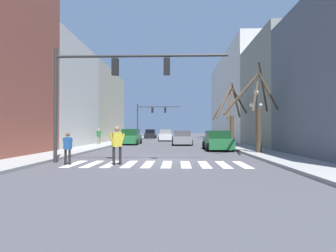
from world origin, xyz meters
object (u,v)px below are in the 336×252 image
pedestrian_crossing_street (117,142)px  pedestrian_on_right_sidewalk (99,135)px  car_parked_right_near (150,134)px  car_parked_left_far (217,141)px  street_lamp_right_corner (256,108)px  car_parked_right_far (182,138)px  street_tree_left_far (258,115)px  traffic_signal_near (109,78)px  traffic_signal_far (150,114)px  car_parked_left_near (131,137)px  street_tree_right_near (232,116)px  car_parked_left_mid (166,136)px  pedestrian_on_left_sidewalk (68,146)px

pedestrian_crossing_street → pedestrian_on_right_sidewalk: (-5.39, 15.00, 0.05)m
car_parked_right_near → car_parked_left_far: size_ratio=0.93×
street_lamp_right_corner → car_parked_right_far: size_ratio=0.88×
pedestrian_on_right_sidewalk → street_tree_left_far: bearing=-93.3°
pedestrian_on_right_sidewalk → traffic_signal_near: bearing=-129.5°
traffic_signal_far → street_lamp_right_corner: (9.62, -22.72, -0.97)m
car_parked_left_near → traffic_signal_near: bearing=-173.7°
street_lamp_right_corner → car_parked_left_near: (-10.71, 11.58, -2.36)m
pedestrian_on_right_sidewalk → street_tree_right_near: (13.54, -1.74, 1.89)m
street_tree_left_far → car_parked_right_far: bearing=113.0°
car_parked_right_far → car_parked_left_mid: car_parked_left_mid is taller
pedestrian_on_left_sidewalk → street_lamp_right_corner: bearing=-126.5°
traffic_signal_near → car_parked_left_near: bearing=96.3°
pedestrian_on_left_sidewalk → street_tree_right_near: bearing=-103.6°
pedestrian_on_left_sidewalk → traffic_signal_near: bearing=-129.8°
traffic_signal_far → traffic_signal_near: bearing=-88.5°
traffic_signal_near → pedestrian_crossing_street: 3.38m
pedestrian_on_left_sidewalk → street_tree_left_far: size_ratio=0.25×
traffic_signal_far → pedestrian_on_right_sidewalk: traffic_signal_far is taller
street_lamp_right_corner → car_parked_right_near: street_lamp_right_corner is taller
car_parked_right_near → car_parked_left_far: bearing=-164.0°
traffic_signal_near → car_parked_left_far: bearing=51.8°
traffic_signal_near → pedestrian_on_right_sidewalk: traffic_signal_near is taller
car_parked_left_mid → street_tree_right_near: street_tree_right_near is taller
street_lamp_right_corner → street_tree_left_far: bearing=-96.3°
pedestrian_crossing_street → pedestrian_on_right_sidewalk: pedestrian_crossing_street is taller
traffic_signal_near → car_parked_left_near: traffic_signal_near is taller
car_parked_left_mid → street_tree_right_near: bearing=27.4°
car_parked_right_far → car_parked_right_near: (-5.79, 22.42, 0.07)m
traffic_signal_far → street_lamp_right_corner: traffic_signal_far is taller
car_parked_right_far → street_tree_right_near: 6.33m
traffic_signal_far → car_parked_left_mid: bearing=-36.7°
traffic_signal_far → pedestrian_on_left_sidewalk: traffic_signal_far is taller
car_parked_left_far → pedestrian_on_left_sidewalk: size_ratio=3.00×
car_parked_left_mid → pedestrian_crossing_street: size_ratio=2.32×
pedestrian_on_right_sidewalk → car_parked_left_far: bearing=-84.1°
car_parked_left_mid → pedestrian_on_left_sidewalk: bearing=-7.6°
pedestrian_crossing_street → car_parked_right_far: bearing=48.7°
pedestrian_crossing_street → car_parked_left_mid: bearing=57.6°
street_lamp_right_corner → pedestrian_on_right_sidewalk: (-13.69, 9.19, -2.04)m
car_parked_right_far → street_tree_right_near: bearing=-126.6°
traffic_signal_near → traffic_signal_far: (-0.73, 27.75, -0.17)m
traffic_signal_far → street_tree_left_far: (9.57, -23.13, -1.50)m
pedestrian_on_left_sidewalk → car_parked_left_far: bearing=-107.5°
pedestrian_crossing_street → pedestrian_on_left_sidewalk: (-2.35, -0.06, -0.17)m
car_parked_left_mid → street_tree_left_far: street_tree_left_far is taller
traffic_signal_near → pedestrian_on_right_sidewalk: bearing=108.7°
street_lamp_right_corner → car_parked_left_near: bearing=132.8°
pedestrian_crossing_street → pedestrian_on_left_sidewalk: bearing=151.7°
car_parked_right_far → car_parked_left_mid: 10.11m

